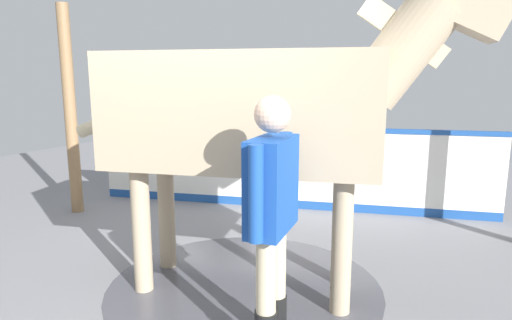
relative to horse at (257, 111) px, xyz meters
name	(u,v)px	position (x,y,z in m)	size (l,w,h in m)	color
ground_plane	(205,294)	(-0.30, 0.36, -1.58)	(16.00, 16.00, 0.02)	gray
wet_patch	(245,286)	(-0.03, 0.11, -1.57)	(2.44, 2.44, 0.00)	#4C4C54
barrier_wall	(288,170)	(2.39, 0.73, -1.03)	(1.47, 5.47, 1.17)	white
roof_post_far	(70,111)	(0.88, 3.26, -0.18)	(0.16, 0.16, 2.78)	olive
horse	(257,111)	(0.00, 0.00, 0.00)	(1.46, 3.51, 2.64)	tan
handler	(272,209)	(-0.77, -0.50, -0.56)	(0.69, 0.28, 1.73)	black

